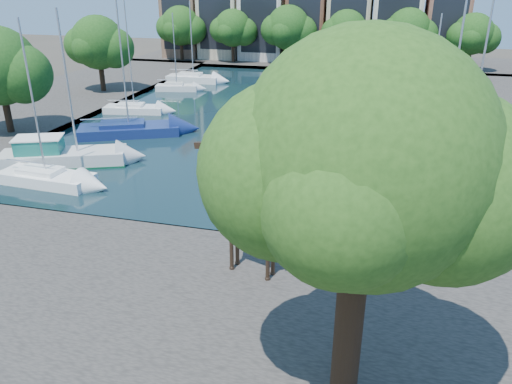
{
  "coord_description": "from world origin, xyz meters",
  "views": [
    {
      "loc": [
        7.82,
        -20.59,
        11.97
      ],
      "look_at": [
        2.67,
        -0.7,
        3.07
      ],
      "focal_mm": 35.0,
      "sensor_mm": 36.0,
      "label": 1
    }
  ],
  "objects_px": {
    "motorsailer": "(59,154)",
    "sailboat_right_a": "(442,160)",
    "plane_tree": "(368,170)",
    "sailboat_left_a": "(46,176)",
    "giraffe_statue": "(247,213)"
  },
  "relations": [
    {
      "from": "motorsailer",
      "to": "sailboat_left_a",
      "type": "relative_size",
      "value": 1.03
    },
    {
      "from": "giraffe_statue",
      "to": "sailboat_right_a",
      "type": "relative_size",
      "value": 0.47
    },
    {
      "from": "giraffe_statue",
      "to": "motorsailer",
      "type": "distance_m",
      "value": 19.3
    },
    {
      "from": "plane_tree",
      "to": "motorsailer",
      "type": "xyz_separation_m",
      "value": [
        -20.87,
        16.2,
        -6.8
      ]
    },
    {
      "from": "motorsailer",
      "to": "sailboat_left_a",
      "type": "bearing_deg",
      "value": -68.52
    },
    {
      "from": "motorsailer",
      "to": "sailboat_right_a",
      "type": "distance_m",
      "value": 25.94
    },
    {
      "from": "giraffe_statue",
      "to": "motorsailer",
      "type": "height_order",
      "value": "motorsailer"
    },
    {
      "from": "plane_tree",
      "to": "motorsailer",
      "type": "bearing_deg",
      "value": 142.18
    },
    {
      "from": "plane_tree",
      "to": "sailboat_right_a",
      "type": "height_order",
      "value": "sailboat_right_a"
    },
    {
      "from": "plane_tree",
      "to": "sailboat_right_a",
      "type": "bearing_deg",
      "value": 78.79
    },
    {
      "from": "sailboat_left_a",
      "to": "sailboat_right_a",
      "type": "relative_size",
      "value": 0.85
    },
    {
      "from": "sailboat_left_a",
      "to": "giraffe_statue",
      "type": "bearing_deg",
      "value": -25.51
    },
    {
      "from": "giraffe_statue",
      "to": "sailboat_right_a",
      "type": "height_order",
      "value": "sailboat_right_a"
    },
    {
      "from": "plane_tree",
      "to": "motorsailer",
      "type": "distance_m",
      "value": 27.28
    },
    {
      "from": "plane_tree",
      "to": "sailboat_right_a",
      "type": "relative_size",
      "value": 0.92
    }
  ]
}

